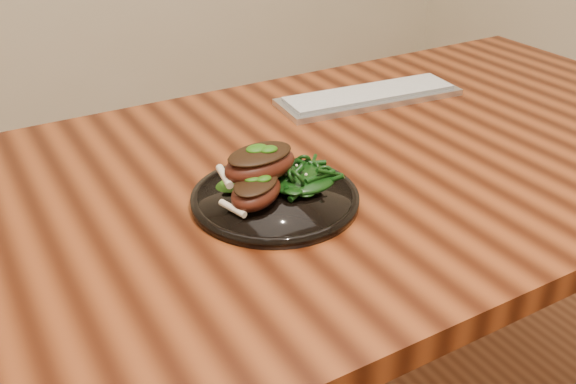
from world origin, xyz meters
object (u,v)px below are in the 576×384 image
Objects in this scene: plate at (275,198)px; lamb_chop_front at (256,190)px; desk at (328,206)px; greens_heap at (302,175)px; keyboard at (369,96)px.

plate is 0.05m from lamb_chop_front.
desk is at bearing 23.84° from lamb_chop_front.
plate is 2.32× the size of greens_heap.
lamb_chop_front is (-0.18, -0.08, 0.12)m from desk.
lamb_chop_front reaches higher than desk.
plate is at bearing -174.81° from greens_heap.
keyboard is (0.32, 0.26, -0.02)m from greens_heap.
lamb_chop_front reaches higher than greens_heap.
keyboard is (0.36, 0.26, 0.00)m from plate.
lamb_chop_front is at bearing -170.97° from greens_heap.
greens_heap is at bearing 9.03° from lamb_chop_front.
greens_heap is (-0.09, -0.06, 0.11)m from desk.
greens_heap is at bearing -145.18° from desk.
plate is 2.11× the size of lamb_chop_front.
plate is 0.05m from greens_heap.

